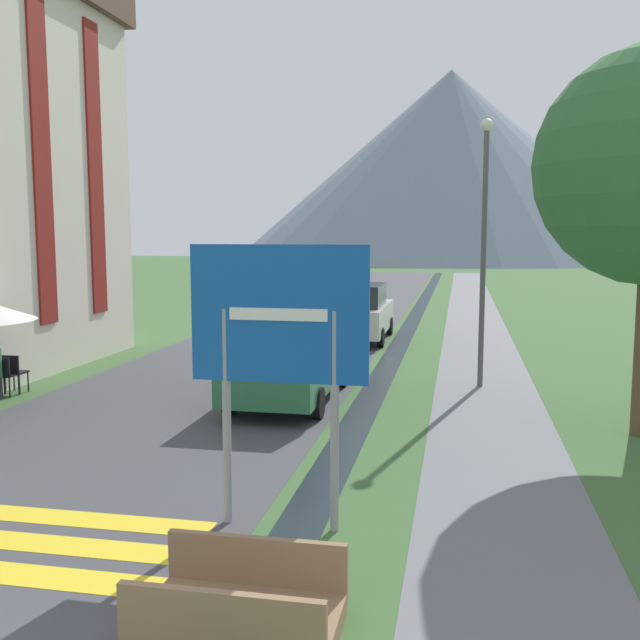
% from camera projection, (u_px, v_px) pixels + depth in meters
% --- Properties ---
extents(ground_plane, '(160.00, 160.00, 0.00)m').
position_uv_depth(ground_plane, '(367.00, 337.00, 23.72)').
color(ground_plane, '#3D6033').
extents(road, '(6.40, 60.00, 0.01)m').
position_uv_depth(road, '(342.00, 306.00, 33.94)').
color(road, '#424247').
rests_on(road, ground_plane).
extents(footpath, '(2.20, 60.00, 0.01)m').
position_uv_depth(footpath, '(472.00, 308.00, 32.77)').
color(footpath, slate).
rests_on(footpath, ground_plane).
extents(drainage_channel, '(0.60, 60.00, 0.00)m').
position_uv_depth(drainage_channel, '(420.00, 307.00, 33.23)').
color(drainage_channel, black).
rests_on(drainage_channel, ground_plane).
extents(mountain_distant, '(58.42, 58.42, 25.21)m').
position_uv_depth(mountain_distant, '(450.00, 165.00, 96.62)').
color(mountain_distant, slate).
rests_on(mountain_distant, ground_plane).
extents(road_sign, '(2.07, 0.11, 3.30)m').
position_uv_depth(road_sign, '(279.00, 339.00, 8.09)').
color(road_sign, gray).
rests_on(road_sign, ground_plane).
extents(footbridge, '(1.70, 1.10, 0.65)m').
position_uv_depth(footbridge, '(240.00, 609.00, 6.09)').
color(footbridge, '#846647').
rests_on(footbridge, ground_plane).
extents(parked_car_near, '(1.89, 4.54, 1.82)m').
position_uv_depth(parked_car_near, '(290.00, 357.00, 14.58)').
color(parked_car_near, '#28663D').
rests_on(parked_car_near, ground_plane).
extents(parked_car_far, '(1.82, 4.46, 1.82)m').
position_uv_depth(parked_car_far, '(360.00, 312.00, 22.85)').
color(parked_car_far, silver).
rests_on(parked_car_far, ground_plane).
extents(cafe_chair_far_left, '(0.40, 0.40, 0.85)m').
position_uv_depth(cafe_chair_far_left, '(4.00, 373.00, 14.95)').
color(cafe_chair_far_left, black).
rests_on(cafe_chair_far_left, ground_plane).
extents(cafe_chair_far_right, '(0.40, 0.40, 0.85)m').
position_uv_depth(cafe_chair_far_right, '(13.00, 370.00, 15.22)').
color(cafe_chair_far_right, black).
rests_on(cafe_chair_far_right, ground_plane).
extents(streetlamp, '(0.28, 0.28, 5.88)m').
position_uv_depth(streetlamp, '(484.00, 233.00, 15.63)').
color(streetlamp, '#515156').
rests_on(streetlamp, ground_plane).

